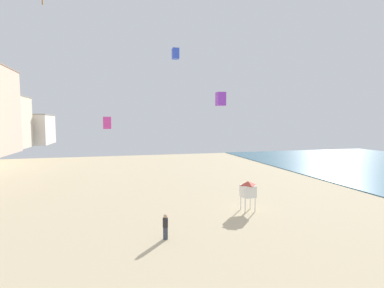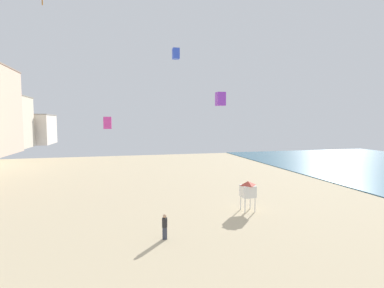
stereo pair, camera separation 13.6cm
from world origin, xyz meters
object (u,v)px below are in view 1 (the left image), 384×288
(kite_flyer, at_px, (165,225))
(kite_purple_box, at_px, (221,99))
(kite_magenta_box_2, at_px, (107,123))
(kite_blue_box, at_px, (175,54))
(lifeguard_stand, at_px, (248,189))

(kite_flyer, distance_m, kite_purple_box, 10.69)
(kite_magenta_box_2, bearing_deg, kite_flyer, -74.03)
(kite_flyer, relative_size, kite_blue_box, 1.29)
(kite_blue_box, bearing_deg, kite_purple_box, -85.64)
(kite_flyer, bearing_deg, lifeguard_stand, -119.33)
(kite_blue_box, distance_m, kite_magenta_box_2, 12.22)
(kite_flyer, relative_size, lifeguard_stand, 0.64)
(kite_blue_box, xyz_separation_m, kite_magenta_box_2, (-8.06, -3.66, -8.42))
(kite_flyer, xyz_separation_m, kite_purple_box, (5.19, 4.01, 8.44))
(lifeguard_stand, relative_size, kite_purple_box, 2.38)
(kite_purple_box, relative_size, kite_magenta_box_2, 0.85)
(kite_purple_box, bearing_deg, lifeguard_stand, 2.10)
(kite_flyer, xyz_separation_m, lifeguard_stand, (7.74, 4.10, 0.92))
(kite_blue_box, relative_size, kite_magenta_box_2, 1.00)
(kite_purple_box, relative_size, kite_blue_box, 0.84)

